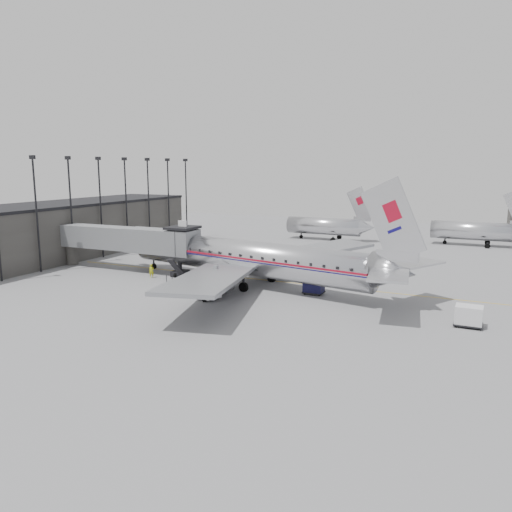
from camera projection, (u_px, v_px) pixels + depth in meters
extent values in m
plane|color=slate|center=(232.00, 290.00, 56.85)|extent=(160.00, 160.00, 0.00)
cube|color=#3A3735|center=(70.00, 229.00, 79.01)|extent=(12.00, 46.00, 8.00)
cube|color=gold|center=(276.00, 281.00, 60.99)|extent=(60.00, 0.15, 0.01)
cube|color=#57595B|center=(101.00, 237.00, 68.32)|extent=(12.00, 2.80, 3.00)
cube|color=#57595B|center=(155.00, 241.00, 64.63)|extent=(8.00, 3.00, 3.10)
cube|color=#57595B|center=(183.00, 242.00, 63.35)|extent=(3.20, 3.60, 3.20)
cube|color=black|center=(183.00, 228.00, 63.01)|extent=(3.40, 3.80, 0.30)
cube|color=white|center=(182.00, 224.00, 62.92)|extent=(1.20, 0.15, 0.80)
cylinder|color=black|center=(180.00, 265.00, 63.63)|extent=(0.56, 0.56, 2.80)
cube|color=black|center=(180.00, 273.00, 63.82)|extent=(1.60, 2.20, 0.70)
cylinder|color=black|center=(176.00, 275.00, 62.93)|extent=(0.30, 0.60, 0.60)
cylinder|color=black|center=(184.00, 272.00, 64.72)|extent=(0.30, 0.60, 0.60)
cylinder|color=#3A3735|center=(72.00, 255.00, 71.09)|extent=(1.60, 1.60, 2.80)
cube|color=black|center=(177.00, 268.00, 61.10)|extent=(0.90, 3.20, 2.90)
cylinder|color=black|center=(37.00, 216.00, 64.99)|extent=(0.24, 0.24, 15.00)
cube|color=black|center=(32.00, 157.00, 63.65)|extent=(0.90, 0.25, 0.50)
cylinder|color=black|center=(71.00, 212.00, 70.36)|extent=(0.24, 0.24, 15.00)
cube|color=black|center=(68.00, 158.00, 69.02)|extent=(0.90, 0.25, 0.50)
cylinder|color=black|center=(101.00, 209.00, 75.73)|extent=(0.24, 0.24, 15.00)
cube|color=black|center=(98.00, 158.00, 74.39)|extent=(0.90, 0.25, 0.50)
cylinder|color=black|center=(126.00, 206.00, 81.09)|extent=(0.24, 0.24, 15.00)
cube|color=black|center=(124.00, 159.00, 79.76)|extent=(0.90, 0.25, 0.50)
cylinder|color=black|center=(149.00, 203.00, 86.46)|extent=(0.24, 0.24, 15.00)
cube|color=black|center=(147.00, 159.00, 85.12)|extent=(0.90, 0.25, 0.50)
cylinder|color=black|center=(169.00, 201.00, 91.83)|extent=(0.24, 0.24, 15.00)
cube|color=black|center=(167.00, 160.00, 90.49)|extent=(0.90, 0.25, 0.50)
cylinder|color=black|center=(186.00, 199.00, 97.20)|extent=(0.24, 0.24, 15.00)
cube|color=black|center=(185.00, 160.00, 95.86)|extent=(0.90, 0.25, 0.50)
cylinder|color=silver|center=(324.00, 226.00, 94.78)|extent=(14.00, 3.20, 3.20)
cube|color=silver|center=(360.00, 204.00, 91.20)|extent=(5.17, 0.26, 6.52)
cylinder|color=black|center=(301.00, 236.00, 96.99)|extent=(0.24, 0.24, 1.00)
cylinder|color=silver|center=(473.00, 231.00, 87.70)|extent=(14.00, 3.20, 3.20)
cylinder|color=black|center=(445.00, 241.00, 89.92)|extent=(0.24, 0.24, 1.00)
cylinder|color=silver|center=(243.00, 257.00, 58.95)|extent=(32.95, 10.11, 4.04)
cone|color=silver|center=(139.00, 243.00, 69.23)|extent=(3.98, 4.58, 4.04)
cone|color=silver|center=(394.00, 272.00, 48.40)|extent=(5.01, 4.59, 3.84)
cube|color=maroon|center=(243.00, 255.00, 58.90)|extent=(32.96, 10.16, 0.20)
cube|color=#0F0952|center=(243.00, 257.00, 58.94)|extent=(32.96, 10.16, 0.11)
cube|color=silver|center=(393.00, 221.00, 47.70)|extent=(6.65, 1.58, 8.39)
cube|color=gray|center=(308.00, 251.00, 65.02)|extent=(14.91, 17.78, 1.30)
cube|color=gray|center=(210.00, 278.00, 49.25)|extent=(9.84, 18.38, 1.30)
cylinder|color=gray|center=(273.00, 264.00, 63.49)|extent=(4.08, 2.95, 2.29)
cylinder|color=gray|center=(216.00, 280.00, 54.38)|extent=(4.08, 2.95, 2.29)
cylinder|color=black|center=(154.00, 264.00, 68.13)|extent=(0.22, 0.22, 1.42)
cylinder|color=black|center=(272.00, 276.00, 60.43)|extent=(0.28, 0.28, 1.53)
cylinder|color=black|center=(272.00, 278.00, 60.48)|extent=(1.14, 0.58, 1.09)
cylinder|color=black|center=(244.00, 285.00, 55.87)|extent=(0.28, 0.28, 1.53)
cylinder|color=black|center=(244.00, 287.00, 55.92)|extent=(1.14, 0.58, 1.09)
cube|color=silver|center=(205.00, 287.00, 52.71)|extent=(3.78, 2.97, 1.94)
cube|color=silver|center=(192.00, 287.00, 54.43)|extent=(2.03, 2.18, 1.29)
cube|color=black|center=(192.00, 282.00, 54.33)|extent=(1.62, 1.87, 0.55)
cylinder|color=black|center=(187.00, 294.00, 53.78)|extent=(0.64, 0.44, 0.59)
cylinder|color=black|center=(200.00, 291.00, 54.90)|extent=(0.64, 0.44, 0.59)
cylinder|color=black|center=(204.00, 299.00, 51.66)|extent=(0.64, 0.44, 0.59)
cylinder|color=black|center=(217.00, 296.00, 52.78)|extent=(0.64, 0.44, 0.59)
cube|color=black|center=(314.00, 285.00, 54.72)|extent=(2.09, 1.57, 1.46)
cube|color=black|center=(314.00, 292.00, 54.86)|extent=(2.20, 1.68, 0.13)
cylinder|color=black|center=(305.00, 293.00, 54.66)|extent=(0.31, 0.13, 0.31)
cylinder|color=black|center=(319.00, 295.00, 53.97)|extent=(0.31, 0.13, 0.31)
cylinder|color=black|center=(308.00, 291.00, 55.77)|extent=(0.31, 0.13, 0.31)
cylinder|color=black|center=(323.00, 292.00, 55.08)|extent=(0.31, 0.13, 0.31)
cube|color=silver|center=(469.00, 315.00, 43.57)|extent=(2.30, 1.75, 1.58)
cube|color=black|center=(468.00, 324.00, 43.72)|extent=(2.41, 1.86, 0.14)
cylinder|color=black|center=(456.00, 325.00, 43.52)|extent=(0.34, 0.14, 0.34)
cylinder|color=black|center=(479.00, 328.00, 42.74)|extent=(0.34, 0.14, 0.34)
cylinder|color=black|center=(458.00, 321.00, 44.72)|extent=(0.34, 0.14, 0.34)
cylinder|color=black|center=(480.00, 324.00, 43.94)|extent=(0.34, 0.14, 0.34)
imported|color=#B9BE16|center=(151.00, 271.00, 62.73)|extent=(0.74, 0.74, 1.73)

